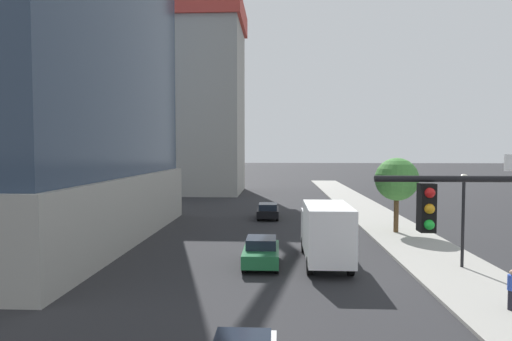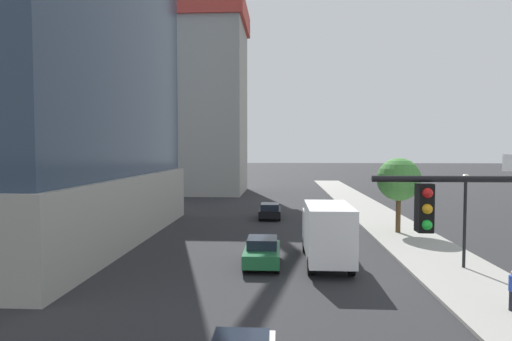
% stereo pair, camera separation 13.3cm
% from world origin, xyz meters
% --- Properties ---
extents(sidewalk, '(4.85, 120.00, 0.15)m').
position_xyz_m(sidewalk, '(8.40, 20.00, 0.07)').
color(sidewalk, '#9E9B93').
rests_on(sidewalk, ground).
extents(construction_building, '(15.86, 22.59, 33.80)m').
position_xyz_m(construction_building, '(-13.63, 56.56, 15.01)').
color(construction_building, '#9E9B93').
rests_on(construction_building, ground).
extents(street_lamp, '(0.44, 0.44, 4.93)m').
position_xyz_m(street_lamp, '(8.98, 16.94, 3.45)').
color(street_lamp, black).
rests_on(street_lamp, sidewalk).
extents(street_tree, '(3.21, 3.21, 5.60)m').
position_xyz_m(street_tree, '(8.13, 26.42, 4.12)').
color(street_tree, brown).
rests_on(street_tree, sidewalk).
extents(car_green, '(1.91, 4.00, 1.55)m').
position_xyz_m(car_green, '(-1.67, 17.16, 0.77)').
color(car_green, '#1E6638').
rests_on(car_green, ground).
extents(car_black, '(1.94, 4.19, 1.46)m').
position_xyz_m(car_black, '(-1.67, 33.10, 0.72)').
color(car_black, black).
rests_on(car_black, ground).
extents(box_truck, '(2.35, 6.92, 3.42)m').
position_xyz_m(box_truck, '(1.88, 17.63, 1.87)').
color(box_truck, silver).
rests_on(box_truck, ground).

